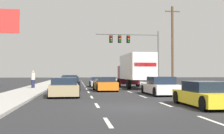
% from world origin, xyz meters
% --- Properties ---
extents(ground_plane, '(140.00, 140.00, 0.00)m').
position_xyz_m(ground_plane, '(0.00, 25.00, 0.00)').
color(ground_plane, '#2B2B2D').
extents(sidewalk_right, '(2.80, 80.00, 0.14)m').
position_xyz_m(sidewalk_right, '(6.65, 20.00, 0.07)').
color(sidewalk_right, '#B2AFA8').
rests_on(sidewalk_right, ground_plane).
extents(sidewalk_left, '(2.80, 80.00, 0.14)m').
position_xyz_m(sidewalk_left, '(-6.65, 20.00, 0.07)').
color(sidewalk_left, '#B2AFA8').
rests_on(sidewalk_left, ground_plane).
extents(lane_markings, '(3.54, 57.00, 0.01)m').
position_xyz_m(lane_markings, '(0.00, 18.59, 0.00)').
color(lane_markings, silver).
rests_on(lane_markings, ground_plane).
extents(car_green, '(1.93, 4.08, 1.35)m').
position_xyz_m(car_green, '(-3.41, 20.85, 0.61)').
color(car_green, '#196B38').
rests_on(car_green, ground_plane).
extents(car_black, '(1.85, 4.36, 1.29)m').
position_xyz_m(car_black, '(-3.26, 14.52, 0.59)').
color(car_black, black).
rests_on(car_black, ground_plane).
extents(car_tan, '(2.07, 4.30, 1.26)m').
position_xyz_m(car_tan, '(-3.50, 6.84, 0.58)').
color(car_tan, tan).
rests_on(car_tan, ground_plane).
extents(car_silver, '(1.89, 4.24, 1.12)m').
position_xyz_m(car_silver, '(-0.21, 20.68, 0.52)').
color(car_silver, '#B7BABF').
rests_on(car_silver, ground_plane).
extents(car_orange, '(1.97, 4.40, 1.23)m').
position_xyz_m(car_orange, '(-0.18, 12.88, 0.57)').
color(car_orange, orange).
rests_on(car_orange, ground_plane).
extents(box_truck, '(2.63, 8.76, 3.44)m').
position_xyz_m(box_truck, '(3.32, 16.85, 2.01)').
color(box_truck, white).
rests_on(box_truck, ground_plane).
extents(car_white, '(1.94, 4.58, 1.31)m').
position_xyz_m(car_white, '(3.33, 7.60, 0.59)').
color(car_white, white).
rests_on(car_white, ground_plane).
extents(car_yellow, '(1.86, 4.34, 1.18)m').
position_xyz_m(car_yellow, '(3.27, -0.08, 0.55)').
color(car_yellow, yellow).
rests_on(car_yellow, ground_plane).
extents(traffic_signal_mast, '(8.57, 0.69, 7.22)m').
position_xyz_m(traffic_signal_mast, '(4.48, 25.79, 5.56)').
color(traffic_signal_mast, '#595B56').
rests_on(traffic_signal_mast, ground_plane).
extents(utility_pole_mid, '(1.80, 0.28, 9.65)m').
position_xyz_m(utility_pole_mid, '(8.85, 21.47, 4.96)').
color(utility_pole_mid, brown).
rests_on(utility_pole_mid, ground_plane).
extents(pedestrian_near_corner, '(0.38, 0.38, 1.67)m').
position_xyz_m(pedestrian_near_corner, '(-6.83, 16.07, 0.97)').
color(pedestrian_near_corner, '#1E233F').
rests_on(pedestrian_near_corner, sidewalk_left).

